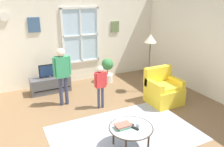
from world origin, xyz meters
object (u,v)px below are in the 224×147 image
(book_stack, at_px, (123,126))
(potted_plant_by_window, at_px, (107,69))
(cup, at_px, (138,125))
(armchair, at_px, (163,90))
(tv_stand, at_px, (51,84))
(television, at_px, (49,71))
(remote_near_books, at_px, (135,128))
(floor_lamp, at_px, (150,44))
(coffee_table, at_px, (131,128))
(person_red_shirt, at_px, (100,82))
(person_green_shirt, at_px, (62,70))
(remote_near_cup, at_px, (130,124))

(book_stack, xyz_separation_m, potted_plant_by_window, (1.17, 3.08, -0.05))
(cup, bearing_deg, armchair, 39.33)
(armchair, relative_size, cup, 10.20)
(tv_stand, distance_m, cup, 3.31)
(television, xyz_separation_m, book_stack, (0.58, -3.09, -0.16))
(cup, bearing_deg, tv_stand, 104.54)
(potted_plant_by_window, bearing_deg, television, 179.80)
(remote_near_books, xyz_separation_m, potted_plant_by_window, (1.00, 3.21, -0.02))
(book_stack, height_order, remote_near_books, book_stack)
(tv_stand, relative_size, cup, 12.49)
(armchair, height_order, potted_plant_by_window, armchair)
(book_stack, height_order, floor_lamp, floor_lamp)
(television, xyz_separation_m, remote_near_books, (0.75, -3.22, -0.19))
(armchair, relative_size, coffee_table, 1.11)
(person_red_shirt, bearing_deg, person_green_shirt, 142.85)
(armchair, bearing_deg, remote_near_books, -141.58)
(person_green_shirt, distance_m, floor_lamp, 2.39)
(cup, bearing_deg, potted_plant_by_window, 73.83)
(remote_near_cup, bearing_deg, tv_stand, 103.79)
(person_red_shirt, relative_size, person_green_shirt, 0.74)
(tv_stand, bearing_deg, remote_near_books, -76.80)
(television, height_order, potted_plant_by_window, television)
(coffee_table, bearing_deg, remote_near_cup, 66.77)
(tv_stand, relative_size, potted_plant_by_window, 1.43)
(book_stack, relative_size, remote_near_books, 1.97)
(tv_stand, height_order, potted_plant_by_window, potted_plant_by_window)
(remote_near_cup, height_order, person_red_shirt, person_red_shirt)
(armchair, xyz_separation_m, remote_near_cup, (-1.63, -1.13, 0.11))
(armchair, relative_size, remote_near_books, 6.21)
(remote_near_cup, distance_m, person_green_shirt, 2.25)
(remote_near_cup, bearing_deg, floor_lamp, 47.85)
(tv_stand, distance_m, remote_near_books, 3.31)
(remote_near_books, height_order, remote_near_cup, same)
(coffee_table, xyz_separation_m, floor_lamp, (1.74, 1.97, 0.95))
(book_stack, bearing_deg, coffee_table, -20.69)
(book_stack, height_order, remote_near_cup, book_stack)
(book_stack, bearing_deg, person_red_shirt, 80.06)
(television, height_order, armchair, armchair)
(person_red_shirt, bearing_deg, cup, -91.08)
(coffee_table, distance_m, remote_near_cup, 0.10)
(remote_near_books, bearing_deg, person_green_shirt, 105.52)
(television, distance_m, book_stack, 3.15)
(armchair, bearing_deg, potted_plant_by_window, 108.14)
(book_stack, distance_m, floor_lamp, 2.82)
(person_red_shirt, distance_m, person_green_shirt, 0.95)
(remote_near_books, relative_size, potted_plant_by_window, 0.19)
(tv_stand, height_order, remote_near_books, remote_near_books)
(coffee_table, relative_size, cup, 9.15)
(person_red_shirt, bearing_deg, television, 119.81)
(armchair, bearing_deg, remote_near_cup, -145.20)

